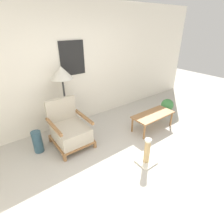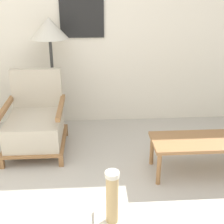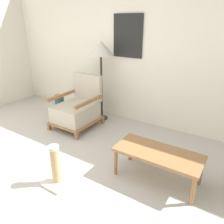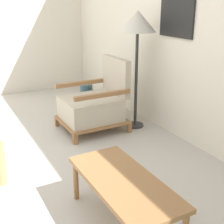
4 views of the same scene
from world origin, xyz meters
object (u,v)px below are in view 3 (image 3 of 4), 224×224
at_px(coffee_table, 158,155).
at_px(scratching_post, 56,170).
at_px(floor_lamp, 101,51).
at_px(vase, 60,106).
at_px(armchair, 77,109).

relative_size(coffee_table, scratching_post, 1.99).
distance_m(floor_lamp, vase, 1.38).
relative_size(armchair, coffee_table, 0.90).
bearing_deg(armchair, coffee_table, -19.05).
height_order(floor_lamp, vase, floor_lamp).
bearing_deg(vase, coffee_table, -17.94).
relative_size(armchair, scratching_post, 1.79).
bearing_deg(scratching_post, floor_lamp, 109.18).
xyz_separation_m(armchair, scratching_post, (0.82, -1.32, -0.15)).
xyz_separation_m(armchair, vase, (-0.60, 0.16, -0.11)).
distance_m(armchair, floor_lamp, 1.11).
xyz_separation_m(coffee_table, vase, (-2.37, 0.77, -0.12)).
relative_size(floor_lamp, vase, 3.36).
distance_m(armchair, vase, 0.63).
distance_m(vase, scratching_post, 2.05).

